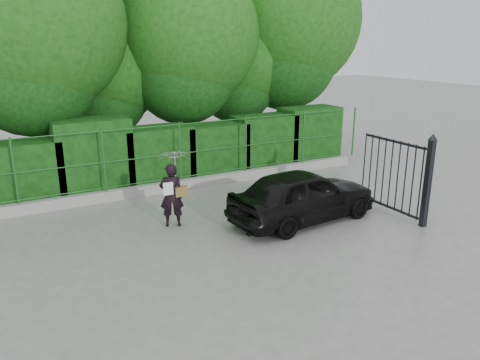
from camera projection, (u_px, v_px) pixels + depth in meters
name	position (u px, v px, depth m)	size (l,w,h in m)	color
ground	(238.00, 245.00, 10.63)	(80.00, 80.00, 0.00)	gray
kerb	(169.00, 187.00, 14.37)	(14.00, 0.25, 0.30)	#9E9E99
fence	(174.00, 153.00, 14.17)	(14.13, 0.06, 1.80)	#1D5A20
hedge	(155.00, 154.00, 14.95)	(14.20, 1.20, 2.26)	black
trees	(162.00, 36.00, 16.33)	(17.10, 6.15, 8.08)	black
gate	(412.00, 176.00, 11.77)	(0.22, 2.33, 2.36)	black
woman	(174.00, 177.00, 11.46)	(0.94, 0.90, 1.90)	black
car	(303.00, 195.00, 11.92)	(1.62, 4.02, 1.37)	black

